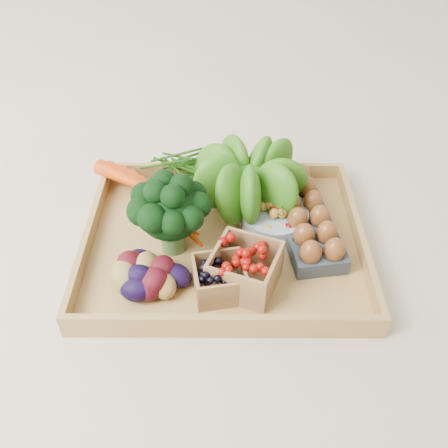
{
  "coord_description": "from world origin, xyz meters",
  "views": [
    {
      "loc": [
        0.0,
        -0.73,
        0.71
      ],
      "look_at": [
        0.0,
        0.0,
        0.06
      ],
      "focal_mm": 40.0,
      "sensor_mm": 36.0,
      "label": 1
    }
  ],
  "objects_px": {
    "tray": "(224,243)",
    "broccoli": "(172,225)",
    "egg_carton": "(304,221)",
    "cherry_bowl": "(275,219)"
  },
  "relations": [
    {
      "from": "egg_carton",
      "to": "broccoli",
      "type": "bearing_deg",
      "value": -175.07
    },
    {
      "from": "tray",
      "to": "egg_carton",
      "type": "bearing_deg",
      "value": 14.42
    },
    {
      "from": "tray",
      "to": "broccoli",
      "type": "bearing_deg",
      "value": -168.21
    },
    {
      "from": "broccoli",
      "to": "cherry_bowl",
      "type": "relative_size",
      "value": 1.15
    },
    {
      "from": "tray",
      "to": "egg_carton",
      "type": "relative_size",
      "value": 1.92
    },
    {
      "from": "tray",
      "to": "broccoli",
      "type": "relative_size",
      "value": 3.49
    },
    {
      "from": "tray",
      "to": "broccoli",
      "type": "xyz_separation_m",
      "value": [
        -0.1,
        -0.02,
        0.07
      ]
    },
    {
      "from": "broccoli",
      "to": "cherry_bowl",
      "type": "height_order",
      "value": "broccoli"
    },
    {
      "from": "cherry_bowl",
      "to": "egg_carton",
      "type": "relative_size",
      "value": 0.48
    },
    {
      "from": "broccoli",
      "to": "tray",
      "type": "bearing_deg",
      "value": 11.79
    }
  ]
}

